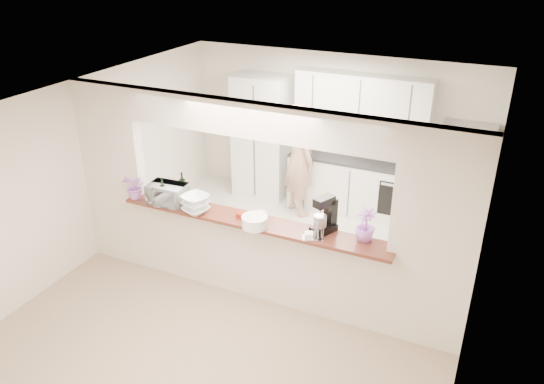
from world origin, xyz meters
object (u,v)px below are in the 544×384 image
Objects in this scene: toaster_oven at (167,194)px; stand_mixer at (325,216)px; refrigerator at (460,183)px; person at (299,160)px.

toaster_oven is 1.08× the size of stand_mixer.
stand_mixer is (-1.19, -2.59, 0.43)m from refrigerator.
person is (-1.22, 2.24, -0.36)m from stand_mixer.
stand_mixer reaches higher than toaster_oven.
person reaches higher than stand_mixer.
toaster_oven is 2.01m from stand_mixer.
stand_mixer is at bearing -114.78° from refrigerator.
refrigerator is at bearing 36.69° from toaster_oven.
person is at bearing -171.76° from refrigerator.
person reaches higher than refrigerator.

